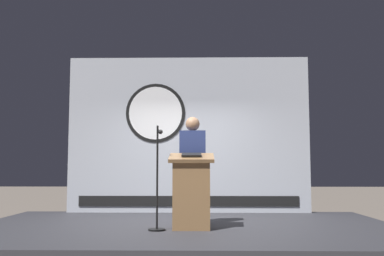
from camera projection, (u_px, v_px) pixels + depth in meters
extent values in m
plane|color=#6B6056|center=(185.00, 245.00, 6.46)|extent=(40.00, 40.00, 0.00)
cube|color=#333338|center=(185.00, 235.00, 6.47)|extent=(6.40, 4.00, 0.30)
cube|color=#B2B7C1|center=(189.00, 134.00, 8.46)|extent=(4.72, 0.10, 3.04)
cylinder|color=black|center=(156.00, 113.00, 8.46)|extent=(1.17, 0.02, 1.17)
cylinder|color=white|center=(155.00, 113.00, 8.45)|extent=(1.04, 0.02, 1.04)
cube|color=black|center=(188.00, 201.00, 8.29)|extent=(4.25, 0.02, 0.20)
cube|color=olive|center=(191.00, 194.00, 6.12)|extent=(0.52, 0.40, 0.97)
cube|color=olive|center=(191.00, 158.00, 6.17)|extent=(0.64, 0.50, 0.15)
cube|color=black|center=(191.00, 155.00, 6.15)|extent=(0.28, 0.20, 0.07)
cylinder|color=black|center=(193.00, 199.00, 6.59)|extent=(0.26, 0.26, 0.79)
cube|color=navy|center=(193.00, 152.00, 6.65)|extent=(0.40, 0.24, 0.65)
sphere|color=#997051|center=(193.00, 124.00, 6.69)|extent=(0.22, 0.22, 0.22)
cylinder|color=black|center=(157.00, 230.00, 5.93)|extent=(0.24, 0.24, 0.02)
cylinder|color=black|center=(157.00, 177.00, 6.00)|extent=(0.03, 0.03, 1.45)
cylinder|color=black|center=(159.00, 131.00, 6.29)|extent=(0.02, 0.45, 0.02)
sphere|color=#262626|center=(160.00, 132.00, 6.51)|extent=(0.07, 0.07, 0.07)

